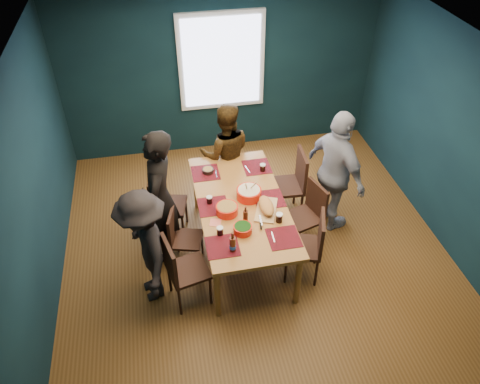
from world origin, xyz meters
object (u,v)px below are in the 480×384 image
object	(u,v)px
chair_left_far	(162,200)
bowl_salad	(227,209)
person_right	(336,173)
dining_table	(241,207)
cutting_board	(266,207)
person_back	(226,154)
chair_left_near	(180,267)
chair_left_mid	(180,235)
person_near_left	(145,248)
person_far_left	(160,198)
chair_right_far	(293,180)
bowl_dumpling	(249,193)
bowl_herbs	(243,229)
chair_right_near	(311,242)
chair_right_mid	(309,210)

from	to	relation	value
chair_left_far	bowl_salad	size ratio (longest dim) A/B	3.53
chair_left_far	person_right	size ratio (longest dim) A/B	0.53
dining_table	cutting_board	distance (m)	0.36
person_back	chair_left_near	bearing A→B (deg)	70.65
chair_left_mid	person_near_left	bearing A→B (deg)	-118.64
person_far_left	person_back	size ratio (longest dim) A/B	1.18
chair_right_far	dining_table	bearing A→B (deg)	-142.29
person_right	chair_left_mid	bearing A→B (deg)	79.36
chair_right_far	chair_left_far	bearing A→B (deg)	-175.93
person_right	bowl_dumpling	world-z (taller)	person_right
person_far_left	chair_left_mid	bearing A→B (deg)	52.11
person_right	bowl_herbs	bearing A→B (deg)	99.17
person_back	bowl_dumpling	world-z (taller)	person_back
person_far_left	chair_right_near	bearing A→B (deg)	78.33
chair_left_far	person_far_left	world-z (taller)	person_far_left
chair_left_far	person_near_left	bearing A→B (deg)	-90.22
chair_right_mid	person_far_left	distance (m)	1.93
chair_left_mid	bowl_herbs	xyz separation A→B (m)	(0.70, -0.44, 0.38)
chair_left_near	person_right	bearing A→B (deg)	10.41
person_right	chair_left_far	bearing A→B (deg)	63.11
chair_left_near	bowl_herbs	xyz separation A→B (m)	(0.76, 0.18, 0.29)
dining_table	bowl_salad	xyz separation A→B (m)	(-0.21, -0.15, 0.14)
chair_right_near	bowl_herbs	bearing A→B (deg)	-166.91
bowl_herbs	person_near_left	bearing A→B (deg)	179.68
dining_table	chair_left_far	size ratio (longest dim) A/B	2.27
cutting_board	bowl_salad	bearing A→B (deg)	-164.72
chair_right_mid	bowl_dumpling	xyz separation A→B (m)	(-0.79, 0.09, 0.35)
cutting_board	person_far_left	bearing A→B (deg)	-174.89
chair_right_mid	chair_right_near	xyz separation A→B (m)	(-0.16, -0.58, 0.02)
chair_left_near	bowl_dumpling	distance (m)	1.27
chair_right_near	person_far_left	distance (m)	1.91
bowl_herbs	person_right	bearing A→B (deg)	28.88
chair_right_mid	bowl_herbs	bearing A→B (deg)	-170.36
dining_table	chair_right_far	distance (m)	1.03
chair_right_mid	bowl_salad	size ratio (longest dim) A/B	3.42
dining_table	chair_right_mid	world-z (taller)	chair_right_mid
person_right	cutting_board	size ratio (longest dim) A/B	2.96
chair_left_near	chair_right_near	xyz separation A→B (m)	(1.58, 0.11, -0.01)
bowl_dumpling	cutting_board	xyz separation A→B (m)	(0.15, -0.28, -0.01)
chair_right_near	cutting_board	bearing A→B (deg)	158.99
chair_right_mid	chair_right_near	bearing A→B (deg)	-123.27
bowl_herbs	chair_left_far	bearing A→B (deg)	129.63
dining_table	bowl_dumpling	size ratio (longest dim) A/B	6.88
chair_right_near	bowl_dumpling	xyz separation A→B (m)	(-0.63, 0.67, 0.33)
chair_left_mid	chair_right_far	xyz separation A→B (m)	(1.63, 0.65, 0.12)
chair_left_near	person_near_left	distance (m)	0.45
dining_table	bowl_salad	distance (m)	0.29
chair_left_near	bowl_salad	distance (m)	0.89
person_far_left	cutting_board	size ratio (longest dim) A/B	3.06
person_near_left	bowl_herbs	distance (m)	1.12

